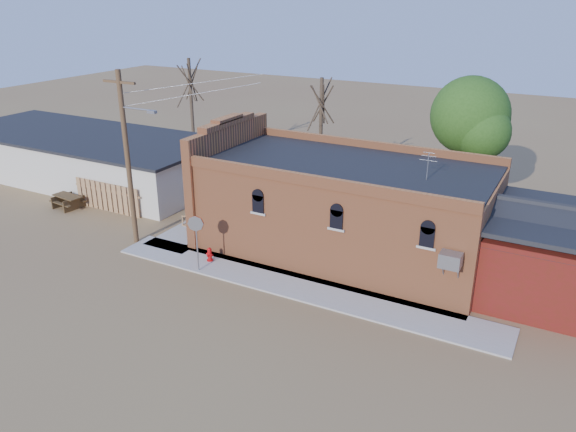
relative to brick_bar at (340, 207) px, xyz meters
The scene contains 15 objects.
ground 6.19m from the brick_bar, 106.65° to the right, with size 120.00×120.00×0.00m, color brown.
sidewalk_south 5.14m from the brick_bar, 91.78° to the right, with size 19.00×2.20×0.08m, color #9E9991.
sidewalk_west 8.28m from the brick_bar, behind, with size 2.60×10.00×0.08m, color #9E9991.
brick_bar is the anchor object (origin of this frame).
red_shed 9.86m from the brick_bar, ahead, with size 5.40×6.40×4.30m.
storage_building 20.81m from the brick_bar, behind, with size 20.40×8.40×3.17m.
wood_fence 14.61m from the brick_bar, behind, with size 5.20×0.10×1.80m, color #976244, non-canonical shape.
utility_pole 10.96m from the brick_bar, 156.31° to the right, with size 3.12×0.26×9.00m.
tree_bare_near 9.54m from the brick_bar, 121.74° to the left, with size 2.80×2.80×7.65m.
tree_bare_far 18.25m from the brick_bar, 151.47° to the left, with size 2.80×2.80×8.16m.
tree_leafy 9.80m from the brick_bar, 61.44° to the left, with size 4.40×4.40×8.15m.
fire_hydrant 6.91m from the brick_bar, 138.33° to the right, with size 0.41×0.40×0.70m.
stop_sign 7.32m from the brick_bar, 131.34° to the right, with size 0.71×0.38×2.79m.
trash_barrel 7.20m from the brick_bar, behind, with size 0.46×0.46×0.71m, color navy.
picnic_table 17.30m from the brick_bar, behind, with size 2.07×1.65×0.80m.
Camera 1 is at (11.90, -18.95, 12.47)m, focal length 35.00 mm.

